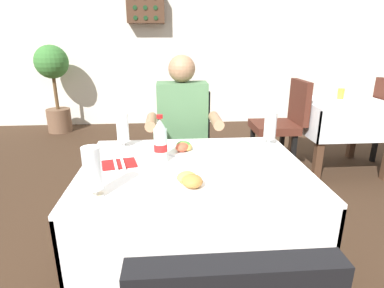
{
  "coord_description": "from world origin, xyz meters",
  "views": [
    {
      "loc": [
        -0.08,
        -1.35,
        1.36
      ],
      "look_at": [
        0.04,
        0.21,
        0.84
      ],
      "focal_mm": 29.3,
      "sensor_mm": 36.0,
      "label": 1
    }
  ],
  "objects_px": {
    "chair_far_diner_seat": "(185,148)",
    "beer_glass_left": "(123,129)",
    "beer_glass_middle": "(270,128)",
    "potted_plant_corner": "(54,79)",
    "cola_bottle_primary": "(160,142)",
    "beer_glass_right": "(93,172)",
    "background_table_tumbler": "(341,94)",
    "main_dining_table": "(193,196)",
    "plate_near_camera": "(187,181)",
    "seated_diner_far": "(183,133)",
    "background_chair_left": "(283,121)",
    "napkin_cutlery_set": "(119,164)",
    "background_dining_table": "(341,119)",
    "wall_bottle_rack": "(146,8)",
    "plate_far_diner": "(184,148)"
  },
  "relations": [
    {
      "from": "beer_glass_middle",
      "to": "potted_plant_corner",
      "type": "height_order",
      "value": "potted_plant_corner"
    },
    {
      "from": "seated_diner_far",
      "to": "beer_glass_left",
      "type": "height_order",
      "value": "seated_diner_far"
    },
    {
      "from": "main_dining_table",
      "to": "napkin_cutlery_set",
      "type": "bearing_deg",
      "value": 174.32
    },
    {
      "from": "main_dining_table",
      "to": "napkin_cutlery_set",
      "type": "distance_m",
      "value": 0.42
    },
    {
      "from": "plate_near_camera",
      "to": "beer_glass_middle",
      "type": "distance_m",
      "value": 0.76
    },
    {
      "from": "chair_far_diner_seat",
      "to": "napkin_cutlery_set",
      "type": "bearing_deg",
      "value": -115.32
    },
    {
      "from": "beer_glass_right",
      "to": "plate_near_camera",
      "type": "bearing_deg",
      "value": 10.32
    },
    {
      "from": "cola_bottle_primary",
      "to": "wall_bottle_rack",
      "type": "relative_size",
      "value": 0.45
    },
    {
      "from": "napkin_cutlery_set",
      "to": "background_dining_table",
      "type": "height_order",
      "value": "napkin_cutlery_set"
    },
    {
      "from": "background_chair_left",
      "to": "potted_plant_corner",
      "type": "height_order",
      "value": "potted_plant_corner"
    },
    {
      "from": "chair_far_diner_seat",
      "to": "background_table_tumbler",
      "type": "height_order",
      "value": "chair_far_diner_seat"
    },
    {
      "from": "background_dining_table",
      "to": "plate_near_camera",
      "type": "bearing_deg",
      "value": -133.18
    },
    {
      "from": "cola_bottle_primary",
      "to": "background_dining_table",
      "type": "bearing_deg",
      "value": 40.19
    },
    {
      "from": "wall_bottle_rack",
      "to": "beer_glass_right",
      "type": "bearing_deg",
      "value": -89.92
    },
    {
      "from": "main_dining_table",
      "to": "beer_glass_right",
      "type": "bearing_deg",
      "value": -144.77
    },
    {
      "from": "wall_bottle_rack",
      "to": "chair_far_diner_seat",
      "type": "bearing_deg",
      "value": -81.44
    },
    {
      "from": "plate_near_camera",
      "to": "cola_bottle_primary",
      "type": "bearing_deg",
      "value": 111.77
    },
    {
      "from": "chair_far_diner_seat",
      "to": "beer_glass_right",
      "type": "height_order",
      "value": "chair_far_diner_seat"
    },
    {
      "from": "chair_far_diner_seat",
      "to": "beer_glass_right",
      "type": "relative_size",
      "value": 4.6
    },
    {
      "from": "beer_glass_left",
      "to": "beer_glass_right",
      "type": "bearing_deg",
      "value": -93.13
    },
    {
      "from": "beer_glass_left",
      "to": "wall_bottle_rack",
      "type": "relative_size",
      "value": 0.36
    },
    {
      "from": "background_table_tumbler",
      "to": "potted_plant_corner",
      "type": "relative_size",
      "value": 0.09
    },
    {
      "from": "beer_glass_left",
      "to": "cola_bottle_primary",
      "type": "distance_m",
      "value": 0.35
    },
    {
      "from": "beer_glass_middle",
      "to": "background_dining_table",
      "type": "bearing_deg",
      "value": 47.52
    },
    {
      "from": "seated_diner_far",
      "to": "cola_bottle_primary",
      "type": "xyz_separation_m",
      "value": [
        -0.14,
        -0.67,
        0.15
      ]
    },
    {
      "from": "beer_glass_middle",
      "to": "wall_bottle_rack",
      "type": "relative_size",
      "value": 0.35
    },
    {
      "from": "plate_near_camera",
      "to": "potted_plant_corner",
      "type": "bearing_deg",
      "value": 115.97
    },
    {
      "from": "plate_far_diner",
      "to": "background_chair_left",
      "type": "distance_m",
      "value": 1.82
    },
    {
      "from": "plate_far_diner",
      "to": "background_chair_left",
      "type": "relative_size",
      "value": 0.23
    },
    {
      "from": "plate_far_diner",
      "to": "wall_bottle_rack",
      "type": "xyz_separation_m",
      "value": [
        -0.39,
        3.47,
        1.03
      ]
    },
    {
      "from": "plate_far_diner",
      "to": "beer_glass_middle",
      "type": "distance_m",
      "value": 0.54
    },
    {
      "from": "seated_diner_far",
      "to": "potted_plant_corner",
      "type": "distance_m",
      "value": 3.2
    },
    {
      "from": "plate_near_camera",
      "to": "plate_far_diner",
      "type": "bearing_deg",
      "value": 88.84
    },
    {
      "from": "chair_far_diner_seat",
      "to": "beer_glass_left",
      "type": "distance_m",
      "value": 0.71
    },
    {
      "from": "background_chair_left",
      "to": "plate_near_camera",
      "type": "bearing_deg",
      "value": -120.89
    },
    {
      "from": "beer_glass_left",
      "to": "background_chair_left",
      "type": "distance_m",
      "value": 1.98
    },
    {
      "from": "beer_glass_right",
      "to": "background_table_tumbler",
      "type": "bearing_deg",
      "value": 43.67
    },
    {
      "from": "main_dining_table",
      "to": "beer_glass_right",
      "type": "relative_size",
      "value": 5.31
    },
    {
      "from": "beer_glass_right",
      "to": "potted_plant_corner",
      "type": "distance_m",
      "value": 3.93
    },
    {
      "from": "seated_diner_far",
      "to": "plate_far_diner",
      "type": "xyz_separation_m",
      "value": [
        -0.02,
        -0.52,
        0.07
      ]
    },
    {
      "from": "main_dining_table",
      "to": "chair_far_diner_seat",
      "type": "relative_size",
      "value": 1.15
    },
    {
      "from": "background_chair_left",
      "to": "background_table_tumbler",
      "type": "height_order",
      "value": "background_chair_left"
    },
    {
      "from": "main_dining_table",
      "to": "background_chair_left",
      "type": "bearing_deg",
      "value": 56.86
    },
    {
      "from": "plate_near_camera",
      "to": "background_chair_left",
      "type": "distance_m",
      "value": 2.18
    },
    {
      "from": "cola_bottle_primary",
      "to": "potted_plant_corner",
      "type": "bearing_deg",
      "value": 116.32
    },
    {
      "from": "beer_glass_left",
      "to": "background_table_tumbler",
      "type": "relative_size",
      "value": 1.82
    },
    {
      "from": "beer_glass_right",
      "to": "potted_plant_corner",
      "type": "relative_size",
      "value": 0.16
    },
    {
      "from": "background_table_tumbler",
      "to": "potted_plant_corner",
      "type": "xyz_separation_m",
      "value": [
        -3.52,
        1.63,
        -0.01
      ]
    },
    {
      "from": "potted_plant_corner",
      "to": "napkin_cutlery_set",
      "type": "bearing_deg",
      "value": -66.84
    },
    {
      "from": "beer_glass_left",
      "to": "plate_near_camera",
      "type": "bearing_deg",
      "value": -58.42
    }
  ]
}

